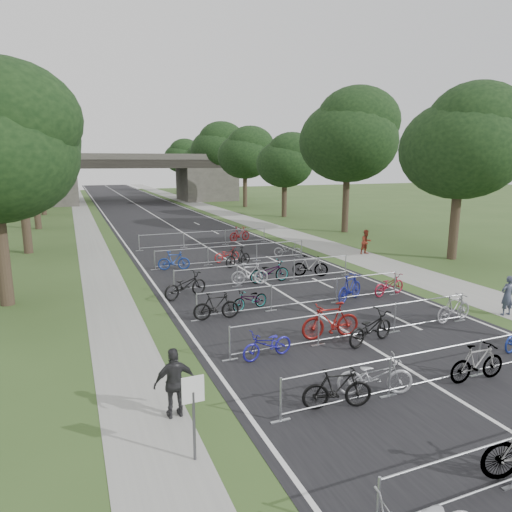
{
  "coord_description": "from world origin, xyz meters",
  "views": [
    {
      "loc": [
        -8.76,
        -5.07,
        5.93
      ],
      "look_at": [
        0.05,
        16.49,
        1.1
      ],
      "focal_mm": 32.0,
      "sensor_mm": 36.0,
      "label": 1
    }
  ],
  "objects_px": {
    "overpass_bridge": "(131,178)",
    "pedestrian_b": "(366,242)",
    "pedestrian_c": "(175,383)",
    "pedestrian_a": "(507,296)",
    "park_sign": "(193,403)"
  },
  "relations": [
    {
      "from": "pedestrian_a",
      "to": "overpass_bridge",
      "type": "bearing_deg",
      "value": -80.53
    },
    {
      "from": "park_sign",
      "to": "pedestrian_a",
      "type": "relative_size",
      "value": 1.15
    },
    {
      "from": "overpass_bridge",
      "to": "pedestrian_b",
      "type": "height_order",
      "value": "overpass_bridge"
    },
    {
      "from": "overpass_bridge",
      "to": "pedestrian_c",
      "type": "distance_m",
      "value": 60.7
    },
    {
      "from": "overpass_bridge",
      "to": "park_sign",
      "type": "bearing_deg",
      "value": -96.26
    },
    {
      "from": "overpass_bridge",
      "to": "pedestrian_c",
      "type": "height_order",
      "value": "overpass_bridge"
    },
    {
      "from": "overpass_bridge",
      "to": "pedestrian_b",
      "type": "xyz_separation_m",
      "value": [
        8.93,
        -45.76,
        -2.73
      ]
    },
    {
      "from": "pedestrian_b",
      "to": "overpass_bridge",
      "type": "bearing_deg",
      "value": 95.11
    },
    {
      "from": "park_sign",
      "to": "pedestrian_c",
      "type": "bearing_deg",
      "value": 90.0
    },
    {
      "from": "pedestrian_a",
      "to": "pedestrian_b",
      "type": "relative_size",
      "value": 0.99
    },
    {
      "from": "pedestrian_a",
      "to": "pedestrian_c",
      "type": "bearing_deg",
      "value": 12.4
    },
    {
      "from": "pedestrian_b",
      "to": "pedestrian_c",
      "type": "bearing_deg",
      "value": -143.26
    },
    {
      "from": "overpass_bridge",
      "to": "pedestrian_c",
      "type": "xyz_separation_m",
      "value": [
        -6.8,
        -60.26,
        -2.68
      ]
    },
    {
      "from": "pedestrian_b",
      "to": "pedestrian_c",
      "type": "distance_m",
      "value": 21.39
    },
    {
      "from": "pedestrian_a",
      "to": "pedestrian_b",
      "type": "distance_m",
      "value": 12.37
    }
  ]
}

